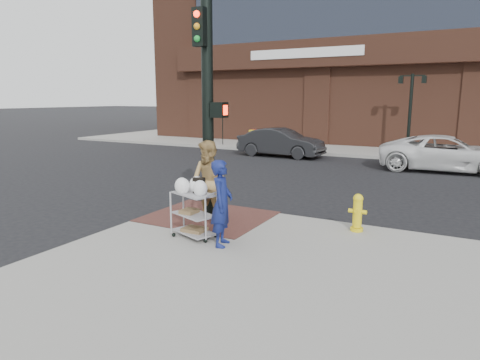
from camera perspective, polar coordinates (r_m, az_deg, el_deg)
The scene contains 13 objects.
ground at distance 9.38m, azimuth -4.13°, elevation -7.57°, with size 220.00×220.00×0.00m, color black.
brick_curb_ramp at distance 10.37m, azimuth -4.29°, elevation -4.86°, with size 2.80×2.40×0.01m, color #552F28.
lamp_post at distance 23.66m, azimuth 21.78°, elevation 9.31°, with size 1.32×0.22×4.00m.
parking_sign at distance 26.18m, azimuth -2.33°, elevation 7.16°, with size 0.05×0.05×2.20m, color black.
traffic_signal_pole at distance 9.80m, azimuth -4.30°, elevation 10.08°, with size 0.61×0.51×5.00m.
woman_blue at distance 8.18m, azimuth -2.43°, elevation -3.11°, with size 0.61×0.40×1.67m, color navy.
pedestrian_tan at distance 9.67m, azimuth -4.15°, elevation -0.30°, with size 0.92×0.72×1.89m, color #A7864E.
sedan_dark at distance 21.97m, azimuth 5.46°, elevation 5.01°, with size 1.53×4.40×1.45m, color black.
minivan_white at distance 19.41m, azimuth 25.88°, elevation 3.21°, with size 2.42×5.25×1.46m, color white.
utility_cart at distance 8.77m, azimuth -6.15°, elevation -4.04°, with size 1.02×0.79×1.25m.
fire_hydrant at distance 9.49m, azimuth 15.40°, elevation -4.15°, with size 0.39×0.27×0.82m.
newsbox_red at distance 25.83m, azimuth 1.94°, elevation 5.72°, with size 0.40×0.36×0.95m, color #AD1315.
newsbox_yellow at distance 25.51m, azimuth 1.74°, elevation 5.65°, with size 0.40×0.36×0.95m, color gold.
Camera 1 is at (4.79, -7.50, 2.97)m, focal length 32.00 mm.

